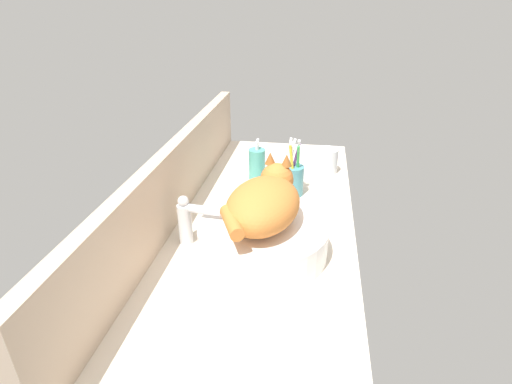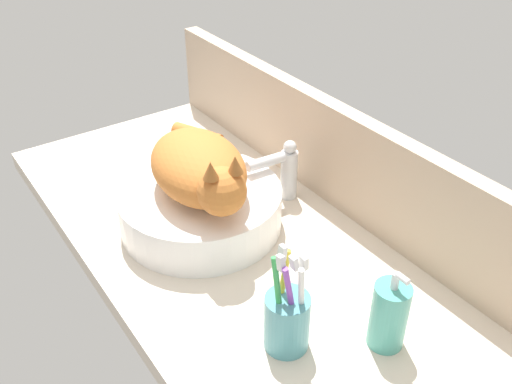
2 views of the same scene
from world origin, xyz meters
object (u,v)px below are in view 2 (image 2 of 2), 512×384
Objects in this scene: sink_basin at (201,208)px; soap_dispenser at (389,315)px; faucet at (285,169)px; toothbrush_cup at (287,319)px; cat at (201,168)px.

sink_basin is 43.75cm from soap_dispenser.
soap_dispenser reaches higher than faucet.
toothbrush_cup is at bearing -123.29° from soap_dispenser.
faucet is 0.73× the size of toothbrush_cup.
cat is 1.69× the size of toothbrush_cup.
sink_basin is 2.37× the size of faucet.
toothbrush_cup is at bearing -8.02° from sink_basin.
cat is 43.19cm from soap_dispenser.
cat is 2.32× the size of faucet.
sink_basin is at bearing -95.16° from faucet.
soap_dispenser is (41.20, -11.31, -1.40)cm from faucet.
cat is at bearing 171.91° from toothbrush_cup.
soap_dispenser is at bearing 11.28° from cat.
faucet is 0.92× the size of soap_dispenser.
faucet is 40.75cm from toothbrush_cup.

